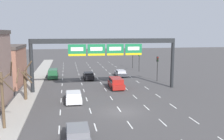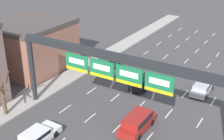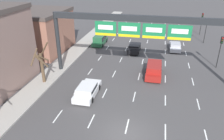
{
  "view_description": "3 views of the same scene",
  "coord_description": "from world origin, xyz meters",
  "px_view_note": "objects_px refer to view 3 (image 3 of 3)",
  "views": [
    {
      "loc": [
        -5.78,
        -25.99,
        8.7
      ],
      "look_at": [
        0.39,
        7.5,
        3.57
      ],
      "focal_mm": 40.0,
      "sensor_mm": 36.0,
      "label": 1
    },
    {
      "loc": [
        12.86,
        -11.05,
        17.61
      ],
      "look_at": [
        -2.25,
        13.58,
        4.65
      ],
      "focal_mm": 50.0,
      "sensor_mm": 36.0,
      "label": 2
    },
    {
      "loc": [
        2.0,
        -14.25,
        12.64
      ],
      "look_at": [
        -3.03,
        8.52,
        1.73
      ],
      "focal_mm": 35.0,
      "sensor_mm": 36.0,
      "label": 3
    }
  ],
  "objects_px": {
    "traffic_light_near_gantry": "(202,19)",
    "traffic_light_mid_block": "(221,46)",
    "tree_bare_closest": "(42,64)",
    "sign_gantry": "(142,29)",
    "car_silver": "(175,46)",
    "traffic_light_far_end": "(206,26)",
    "car_white": "(87,90)",
    "suv_green": "(100,39)",
    "car_black": "(134,47)",
    "suv_red": "(154,69)"
  },
  "relations": [
    {
      "from": "car_black",
      "to": "traffic_light_near_gantry",
      "type": "distance_m",
      "value": 17.95
    },
    {
      "from": "suv_green",
      "to": "car_white",
      "type": "bearing_deg",
      "value": -79.07
    },
    {
      "from": "suv_green",
      "to": "traffic_light_near_gantry",
      "type": "bearing_deg",
      "value": 29.83
    },
    {
      "from": "car_silver",
      "to": "sign_gantry",
      "type": "bearing_deg",
      "value": -112.75
    },
    {
      "from": "sign_gantry",
      "to": "traffic_light_near_gantry",
      "type": "xyz_separation_m",
      "value": [
        10.29,
        22.44,
        -3.12
      ]
    },
    {
      "from": "suv_red",
      "to": "sign_gantry",
      "type": "bearing_deg",
      "value": -153.61
    },
    {
      "from": "suv_red",
      "to": "traffic_light_near_gantry",
      "type": "xyz_separation_m",
      "value": [
        8.5,
        21.55,
        2.25
      ]
    },
    {
      "from": "car_black",
      "to": "suv_red",
      "type": "bearing_deg",
      "value": -67.24
    },
    {
      "from": "suv_green",
      "to": "traffic_light_mid_block",
      "type": "height_order",
      "value": "traffic_light_mid_block"
    },
    {
      "from": "traffic_light_near_gantry",
      "to": "traffic_light_far_end",
      "type": "height_order",
      "value": "traffic_light_near_gantry"
    },
    {
      "from": "traffic_light_near_gantry",
      "to": "traffic_light_far_end",
      "type": "distance_m",
      "value": 5.73
    },
    {
      "from": "traffic_light_mid_block",
      "to": "tree_bare_closest",
      "type": "relative_size",
      "value": 0.9
    },
    {
      "from": "car_white",
      "to": "tree_bare_closest",
      "type": "relative_size",
      "value": 0.93
    },
    {
      "from": "car_white",
      "to": "suv_red",
      "type": "distance_m",
      "value": 9.42
    },
    {
      "from": "car_silver",
      "to": "traffic_light_near_gantry",
      "type": "distance_m",
      "value": 12.38
    },
    {
      "from": "car_black",
      "to": "traffic_light_far_end",
      "type": "distance_m",
      "value": 14.28
    },
    {
      "from": "traffic_light_near_gantry",
      "to": "traffic_light_mid_block",
      "type": "height_order",
      "value": "traffic_light_mid_block"
    },
    {
      "from": "traffic_light_far_end",
      "to": "tree_bare_closest",
      "type": "height_order",
      "value": "tree_bare_closest"
    },
    {
      "from": "car_black",
      "to": "suv_green",
      "type": "relative_size",
      "value": 0.93
    },
    {
      "from": "car_white",
      "to": "suv_red",
      "type": "xyz_separation_m",
      "value": [
        6.8,
        6.51,
        0.23
      ]
    },
    {
      "from": "car_silver",
      "to": "traffic_light_near_gantry",
      "type": "xyz_separation_m",
      "value": [
        5.43,
        10.84,
        2.5
      ]
    },
    {
      "from": "sign_gantry",
      "to": "suv_red",
      "type": "relative_size",
      "value": 4.64
    },
    {
      "from": "car_silver",
      "to": "suv_green",
      "type": "xyz_separation_m",
      "value": [
        -13.23,
        0.14,
        0.29
      ]
    },
    {
      "from": "traffic_light_far_end",
      "to": "tree_bare_closest",
      "type": "bearing_deg",
      "value": -135.93
    },
    {
      "from": "car_white",
      "to": "suv_red",
      "type": "bearing_deg",
      "value": 43.76
    },
    {
      "from": "car_white",
      "to": "car_silver",
      "type": "height_order",
      "value": "car_white"
    },
    {
      "from": "sign_gantry",
      "to": "suv_green",
      "type": "xyz_separation_m",
      "value": [
        -8.36,
        11.74,
        -5.33
      ]
    },
    {
      "from": "traffic_light_mid_block",
      "to": "suv_green",
      "type": "bearing_deg",
      "value": 161.04
    },
    {
      "from": "traffic_light_near_gantry",
      "to": "traffic_light_far_end",
      "type": "relative_size",
      "value": 1.01
    },
    {
      "from": "traffic_light_far_end",
      "to": "car_white",
      "type": "bearing_deg",
      "value": -124.33
    },
    {
      "from": "car_silver",
      "to": "suv_green",
      "type": "distance_m",
      "value": 13.23
    },
    {
      "from": "car_black",
      "to": "suv_green",
      "type": "xyz_separation_m",
      "value": [
        -6.59,
        2.37,
        0.25
      ]
    },
    {
      "from": "car_silver",
      "to": "traffic_light_far_end",
      "type": "height_order",
      "value": "traffic_light_far_end"
    },
    {
      "from": "suv_red",
      "to": "traffic_light_mid_block",
      "type": "xyz_separation_m",
      "value": [
        8.46,
        4.46,
        2.26
      ]
    },
    {
      "from": "car_black",
      "to": "car_silver",
      "type": "distance_m",
      "value": 7.0
    },
    {
      "from": "suv_green",
      "to": "traffic_light_mid_block",
      "type": "xyz_separation_m",
      "value": [
        18.61,
        -6.39,
        2.22
      ]
    },
    {
      "from": "car_white",
      "to": "traffic_light_near_gantry",
      "type": "relative_size",
      "value": 1.03
    },
    {
      "from": "car_silver",
      "to": "traffic_light_near_gantry",
      "type": "bearing_deg",
      "value": 63.4
    },
    {
      "from": "tree_bare_closest",
      "to": "traffic_light_far_end",
      "type": "bearing_deg",
      "value": 44.07
    },
    {
      "from": "traffic_light_near_gantry",
      "to": "tree_bare_closest",
      "type": "xyz_separation_m",
      "value": [
        -21.37,
        -26.36,
        -0.7
      ]
    },
    {
      "from": "car_silver",
      "to": "traffic_light_near_gantry",
      "type": "relative_size",
      "value": 0.99
    },
    {
      "from": "car_black",
      "to": "car_silver",
      "type": "height_order",
      "value": "car_black"
    },
    {
      "from": "car_white",
      "to": "suv_green",
      "type": "xyz_separation_m",
      "value": [
        -3.35,
        17.37,
        0.27
      ]
    },
    {
      "from": "sign_gantry",
      "to": "car_silver",
      "type": "xyz_separation_m",
      "value": [
        4.86,
        11.6,
        -5.62
      ]
    },
    {
      "from": "suv_red",
      "to": "car_black",
      "type": "bearing_deg",
      "value": 112.76
    },
    {
      "from": "suv_red",
      "to": "traffic_light_near_gantry",
      "type": "distance_m",
      "value": 23.28
    },
    {
      "from": "tree_bare_closest",
      "to": "sign_gantry",
      "type": "bearing_deg",
      "value": 19.5
    },
    {
      "from": "car_silver",
      "to": "suv_red",
      "type": "bearing_deg",
      "value": -106.02
    },
    {
      "from": "car_white",
      "to": "traffic_light_near_gantry",
      "type": "height_order",
      "value": "traffic_light_near_gantry"
    },
    {
      "from": "traffic_light_mid_block",
      "to": "traffic_light_far_end",
      "type": "bearing_deg",
      "value": 90.03
    }
  ]
}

